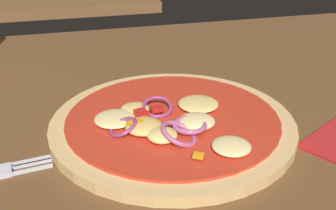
# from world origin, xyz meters

# --- Properties ---
(dining_table) EXTENTS (1.45, 0.98, 0.03)m
(dining_table) POSITION_xyz_m (0.00, 0.00, 0.02)
(dining_table) COLOR brown
(dining_table) RESTS_ON ground
(pizza) EXTENTS (0.28, 0.28, 0.03)m
(pizza) POSITION_xyz_m (-0.04, 0.04, 0.04)
(pizza) COLOR tan
(pizza) RESTS_ON dining_table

